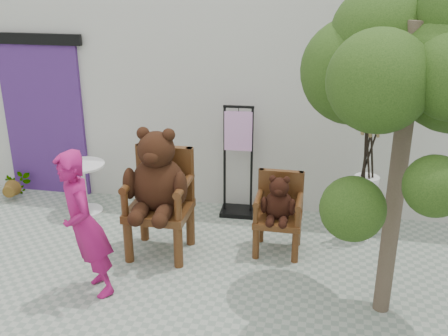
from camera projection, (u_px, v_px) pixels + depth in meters
The scene contains 11 objects.
ground_plane at pixel (209, 320), 5.01m from camera, with size 60.00×60.00×0.00m, color gray.
back_wall at pixel (257, 94), 7.31m from camera, with size 9.00×1.00×3.00m, color beige.
doorway at pixel (44, 116), 7.50m from camera, with size 1.40×0.11×2.33m.
chair_big at pixel (158, 184), 5.91m from camera, with size 0.74×0.81×1.53m.
chair_small at pixel (279, 206), 6.05m from camera, with size 0.54×0.52×0.96m.
person at pixel (84, 225), 5.15m from camera, with size 0.57×0.37×1.56m, color #9B1358.
cafe_table at pixel (84, 182), 7.07m from camera, with size 0.60×0.60×0.70m.
display_stand at pixel (238, 174), 6.97m from camera, with size 0.47×0.37×1.51m.
stool_bucket at pixel (366, 190), 6.32m from camera, with size 0.32×0.32×1.45m.
tree at pixel (415, 65), 4.43m from camera, with size 1.84×1.81×3.26m.
potted_plant at pixel (15, 184), 7.60m from camera, with size 0.38×0.33×0.42m, color black.
Camera 1 is at (0.96, -4.04, 3.17)m, focal length 42.00 mm.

